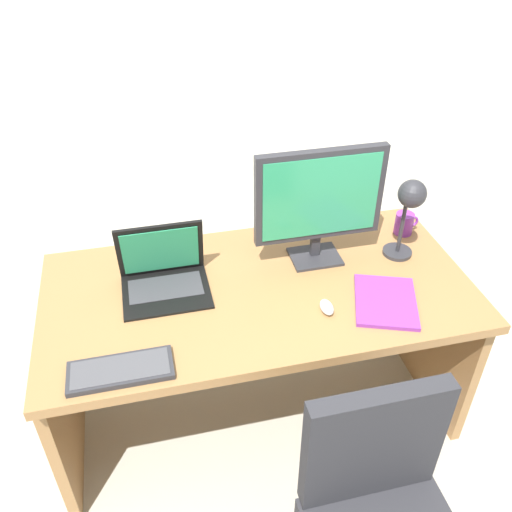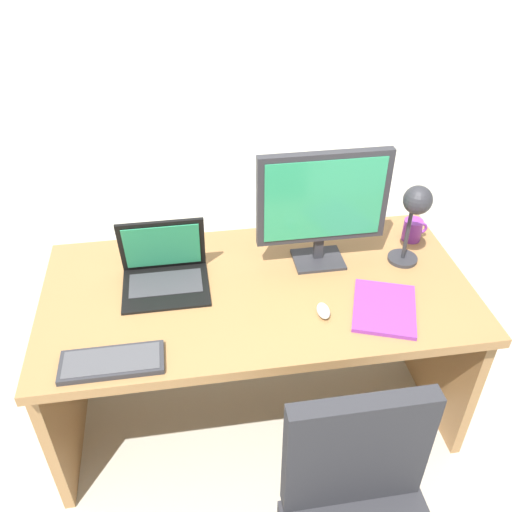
{
  "view_description": "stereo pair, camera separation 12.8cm",
  "coord_description": "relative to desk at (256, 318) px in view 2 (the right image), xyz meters",
  "views": [
    {
      "loc": [
        -0.38,
        -1.57,
        2.06
      ],
      "look_at": [
        0.0,
        0.04,
        0.84
      ],
      "focal_mm": 38.38,
      "sensor_mm": 36.0,
      "label": 1
    },
    {
      "loc": [
        -0.25,
        -1.6,
        2.06
      ],
      "look_at": [
        0.0,
        0.04,
        0.84
      ],
      "focal_mm": 38.38,
      "sensor_mm": 36.0,
      "label": 2
    }
  ],
  "objects": [
    {
      "name": "monitor",
      "position": [
        0.27,
        0.08,
        0.48
      ],
      "size": [
        0.51,
        0.16,
        0.48
      ],
      "color": "#2D2D33",
      "rests_on": "desk"
    },
    {
      "name": "desk_lamp",
      "position": [
        0.61,
        0.01,
        0.46
      ],
      "size": [
        0.12,
        0.14,
        0.36
      ],
      "color": "#2D2D33",
      "rests_on": "desk"
    },
    {
      "name": "book",
      "position": [
        0.44,
        -0.24,
        0.21
      ],
      "size": [
        0.31,
        0.34,
        0.02
      ],
      "color": "purple",
      "rests_on": "desk"
    },
    {
      "name": "laptop",
      "position": [
        -0.35,
        0.06,
        0.28
      ],
      "size": [
        0.33,
        0.27,
        0.25
      ],
      "color": "black",
      "rests_on": "desk"
    },
    {
      "name": "mouse",
      "position": [
        0.21,
        -0.23,
        0.22
      ],
      "size": [
        0.05,
        0.08,
        0.04
      ],
      "color": "silver",
      "rests_on": "desk"
    },
    {
      "name": "ground",
      "position": [
        0.0,
        1.45,
        -0.52
      ],
      "size": [
        12.0,
        12.0,
        0.0
      ],
      "primitive_type": "plane",
      "color": "#B7B2A3"
    },
    {
      "name": "coffee_mug",
      "position": [
        0.71,
        0.18,
        0.25
      ],
      "size": [
        0.11,
        0.08,
        0.1
      ],
      "color": "purple",
      "rests_on": "desk"
    },
    {
      "name": "keyboard",
      "position": [
        -0.53,
        -0.36,
        0.21
      ],
      "size": [
        0.34,
        0.14,
        0.02
      ],
      "color": "#2D2D33",
      "rests_on": "desk"
    },
    {
      "name": "desk",
      "position": [
        0.0,
        0.0,
        0.0
      ],
      "size": [
        1.64,
        0.82,
        0.72
      ],
      "color": "#9E7042",
      "rests_on": "ground"
    }
  ]
}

